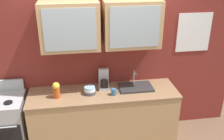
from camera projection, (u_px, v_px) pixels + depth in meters
The scene contains 9 objects.
ground_plane at pixel (104, 140), 4.18m from camera, with size 10.00×10.00×0.00m, color brown.
back_wall_unit at pixel (101, 51), 3.87m from camera, with size 4.40×0.47×2.53m.
counter at pixel (104, 117), 4.00m from camera, with size 2.21×0.63×0.88m.
stove_range at pixel (4, 125), 3.79m from camera, with size 0.64×0.61×1.06m.
sink_faucet at pixel (136, 87), 3.93m from camera, with size 0.51×0.33×0.24m.
bowl_stack at pixel (90, 90), 3.76m from camera, with size 0.17×0.17×0.11m.
vase at pixel (56, 90), 3.63m from camera, with size 0.10×0.10×0.24m.
cup_near_sink at pixel (114, 92), 3.73m from camera, with size 0.11×0.08×0.10m.
coffee_maker at pixel (104, 81), 3.92m from camera, with size 0.17×0.20×0.29m.
Camera 1 is at (-0.38, -3.33, 2.75)m, focal length 41.42 mm.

